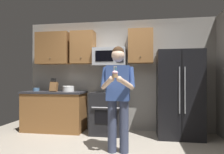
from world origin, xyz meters
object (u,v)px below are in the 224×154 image
object	(u,v)px
oven_range	(109,113)
bowl_small_colored	(36,89)
knife_block	(54,87)
cupcake	(115,74)
bowl_large_white	(68,89)
person	(118,92)
microwave	(110,57)
refrigerator	(179,94)

from	to	relation	value
oven_range	bowl_small_colored	world-z (taller)	bowl_small_colored
knife_block	cupcake	bearing A→B (deg)	-40.93
cupcake	bowl_large_white	bearing A→B (deg)	131.29
bowl_small_colored	person	xyz separation A→B (m)	(2.15, -1.20, 0.04)
microwave	knife_block	world-z (taller)	microwave
bowl_large_white	oven_range	bearing A→B (deg)	-2.54
microwave	bowl_small_colored	world-z (taller)	microwave
bowl_large_white	cupcake	world-z (taller)	cupcake
oven_range	bowl_small_colored	bearing A→B (deg)	177.82
knife_block	bowl_large_white	bearing A→B (deg)	12.39
knife_block	bowl_large_white	xyz separation A→B (m)	(0.33, 0.07, -0.05)
microwave	bowl_large_white	bearing A→B (deg)	-175.47
microwave	refrigerator	bearing A→B (deg)	-6.03
microwave	bowl_large_white	size ratio (longest dim) A/B	2.70
bowl_small_colored	person	size ratio (longest dim) A/B	0.09
knife_block	person	distance (m)	1.98
bowl_small_colored	person	world-z (taller)	person
oven_range	microwave	distance (m)	1.26
microwave	knife_block	distance (m)	1.47
bowl_large_white	cupcake	distance (m)	2.02
microwave	oven_range	bearing A→B (deg)	-90.02
oven_range	cupcake	size ratio (longest dim) A/B	5.36
knife_block	bowl_small_colored	size ratio (longest dim) A/B	2.04
bowl_small_colored	person	distance (m)	2.46
oven_range	microwave	size ratio (longest dim) A/B	1.26
refrigerator	bowl_large_white	distance (m)	2.47
bowl_large_white	cupcake	bearing A→B (deg)	-48.71
microwave	refrigerator	size ratio (longest dim) A/B	0.41
refrigerator	cupcake	xyz separation A→B (m)	(-1.15, -1.42, 0.39)
refrigerator	bowl_small_colored	world-z (taller)	refrigerator
oven_range	bowl_small_colored	xyz separation A→B (m)	(-1.79, 0.07, 0.50)
microwave	person	xyz separation A→B (m)	(0.35, -1.25, -0.72)
refrigerator	bowl_large_white	world-z (taller)	refrigerator
refrigerator	person	bearing A→B (deg)	-136.38
bowl_small_colored	cupcake	size ratio (longest dim) A/B	0.90
bowl_large_white	bowl_small_colored	xyz separation A→B (m)	(-0.83, 0.03, -0.03)
oven_range	refrigerator	distance (m)	1.56
oven_range	knife_block	xyz separation A→B (m)	(-1.30, -0.03, 0.57)
cupcake	oven_range	bearing A→B (deg)	103.63
bowl_small_colored	oven_range	bearing A→B (deg)	-2.18
oven_range	microwave	xyz separation A→B (m)	(0.00, 0.12, 1.26)
refrigerator	microwave	bearing A→B (deg)	173.97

